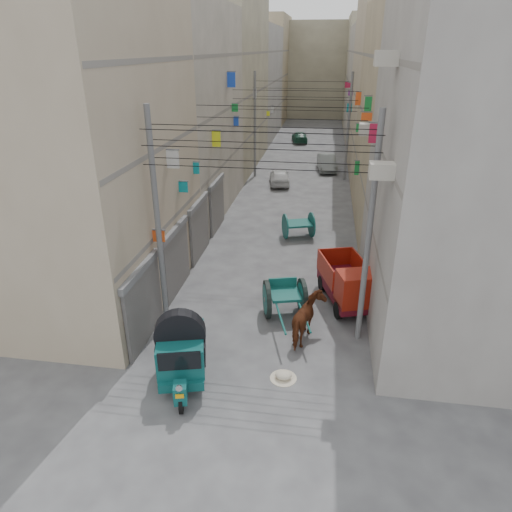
% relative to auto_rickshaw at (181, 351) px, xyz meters
% --- Properties ---
extents(ground, '(140.00, 140.00, 0.00)m').
position_rel_auto_rickshaw_xyz_m(ground, '(1.96, -2.80, -1.13)').
color(ground, '#444346').
rests_on(ground, ground).
extents(building_row_left, '(8.00, 62.00, 14.00)m').
position_rel_auto_rickshaw_xyz_m(building_row_left, '(-6.04, 31.32, 5.33)').
color(building_row_left, tan).
rests_on(building_row_left, ground).
extents(building_row_right, '(8.00, 62.00, 14.00)m').
position_rel_auto_rickshaw_xyz_m(building_row_right, '(9.95, 31.32, 5.33)').
color(building_row_right, '#9B9791').
rests_on(building_row_right, ground).
extents(end_cap_building, '(22.00, 10.00, 13.00)m').
position_rel_auto_rickshaw_xyz_m(end_cap_building, '(1.96, 63.20, 5.37)').
color(end_cap_building, tan).
rests_on(end_cap_building, ground).
extents(shutters_left, '(0.18, 14.40, 2.88)m').
position_rel_auto_rickshaw_xyz_m(shutters_left, '(-1.96, 7.57, 0.37)').
color(shutters_left, '#505156').
rests_on(shutters_left, ground).
extents(signboards, '(8.22, 40.52, 5.67)m').
position_rel_auto_rickshaw_xyz_m(signboards, '(1.95, 18.86, 2.30)').
color(signboards, '#7E2382').
rests_on(signboards, ground).
extents(ac_units, '(0.70, 6.55, 3.35)m').
position_rel_auto_rickshaw_xyz_m(ac_units, '(5.61, 4.87, 6.31)').
color(ac_units, '#B1AB9F').
rests_on(ac_units, ground).
extents(utility_poles, '(7.40, 22.20, 8.00)m').
position_rel_auto_rickshaw_xyz_m(utility_poles, '(1.96, 14.20, 2.87)').
color(utility_poles, slate).
rests_on(utility_poles, ground).
extents(overhead_cables, '(7.40, 22.52, 1.12)m').
position_rel_auto_rickshaw_xyz_m(overhead_cables, '(1.96, 11.60, 5.64)').
color(overhead_cables, black).
rests_on(overhead_cables, ground).
extents(auto_rickshaw, '(2.00, 2.82, 1.91)m').
position_rel_auto_rickshaw_xyz_m(auto_rickshaw, '(0.00, 0.00, 0.00)').
color(auto_rickshaw, black).
rests_on(auto_rickshaw, ground).
extents(tonga_cart, '(2.09, 3.53, 1.50)m').
position_rel_auto_rickshaw_xyz_m(tonga_cart, '(2.78, 4.33, -0.35)').
color(tonga_cart, black).
rests_on(tonga_cart, ground).
extents(mini_truck, '(2.47, 3.72, 1.93)m').
position_rel_auto_rickshaw_xyz_m(mini_truck, '(5.27, 5.32, -0.20)').
color(mini_truck, black).
rests_on(mini_truck, ground).
extents(second_cart, '(1.93, 1.81, 1.39)m').
position_rel_auto_rickshaw_xyz_m(second_cart, '(2.75, 12.50, -0.39)').
color(second_cart, '#12524C').
rests_on(second_cart, ground).
extents(feed_sack, '(0.53, 0.43, 0.27)m').
position_rel_auto_rickshaw_xyz_m(feed_sack, '(3.11, 0.55, -0.99)').
color(feed_sack, beige).
rests_on(feed_sack, ground).
extents(horse, '(1.30, 2.13, 1.68)m').
position_rel_auto_rickshaw_xyz_m(horse, '(3.74, 2.78, -0.29)').
color(horse, maroon).
rests_on(horse, ground).
extents(distant_car_white, '(1.94, 3.74, 1.22)m').
position_rel_auto_rickshaw_xyz_m(distant_car_white, '(0.61, 23.06, -0.52)').
color(distant_car_white, silver).
rests_on(distant_car_white, ground).
extents(distant_car_grey, '(1.84, 4.13, 1.32)m').
position_rel_auto_rickshaw_xyz_m(distant_car_grey, '(4.11, 28.02, -0.47)').
color(distant_car_grey, slate).
rests_on(distant_car_grey, ground).
extents(distant_car_green, '(2.10, 4.00, 1.11)m').
position_rel_auto_rickshaw_xyz_m(distant_car_green, '(0.99, 40.51, -0.57)').
color(distant_car_green, '#1B4F37').
rests_on(distant_car_green, ground).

